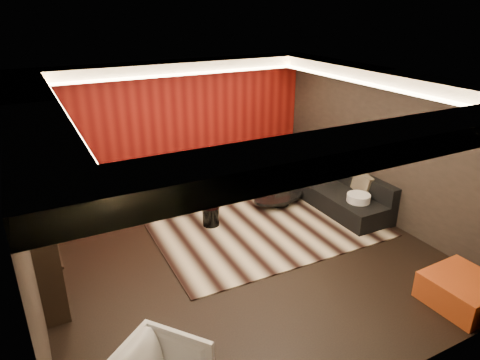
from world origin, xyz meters
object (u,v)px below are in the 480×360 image
drum_stool (211,216)px  white_side_table (357,208)px  coffee_table (279,199)px  orange_ottoman (462,291)px  sectional_sofa (272,182)px

drum_stool → white_side_table: (2.53, -1.09, 0.07)m
coffee_table → orange_ottoman: (0.55, -3.80, 0.08)m
drum_stool → white_side_table: 2.76m
drum_stool → white_side_table: bearing=-23.4°
coffee_table → sectional_sofa: sectional_sofa is taller
drum_stool → orange_ottoman: bearing=-59.4°
drum_stool → orange_ottoman: size_ratio=0.40×
white_side_table → orange_ottoman: white_side_table is taller
sectional_sofa → orange_ottoman: bearing=-85.1°
coffee_table → orange_ottoman: 3.84m
drum_stool → sectional_sofa: size_ratio=0.10×
coffee_table → drum_stool: (-1.60, -0.18, 0.08)m
coffee_table → sectional_sofa: (0.17, 0.56, 0.14)m
orange_ottoman → coffee_table: bearing=98.2°
coffee_table → orange_ottoman: size_ratio=1.31×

